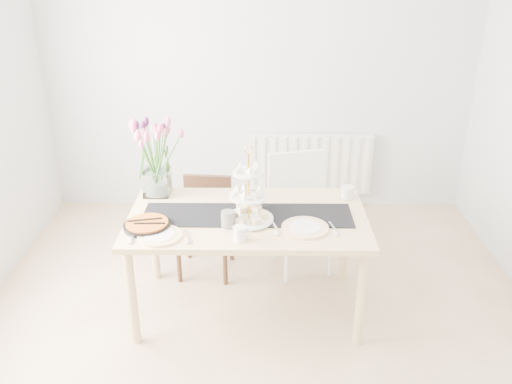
{
  "coord_description": "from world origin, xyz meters",
  "views": [
    {
      "loc": [
        0.03,
        -2.73,
        2.41
      ],
      "look_at": [
        -0.01,
        0.45,
        0.95
      ],
      "focal_mm": 38.0,
      "sensor_mm": 36.0,
      "label": 1
    }
  ],
  "objects_px": {
    "radiator": "(310,164)",
    "tulip_vase": "(154,146)",
    "cream_jug": "(347,193)",
    "mug_grey": "(228,219)",
    "cake_stand": "(249,202)",
    "plate_right": "(305,228)",
    "chair_brown": "(206,218)",
    "dining_table": "(247,226)",
    "tart_tin": "(147,225)",
    "mug_white": "(240,233)",
    "teapot": "(252,202)",
    "plate_left": "(160,236)",
    "chair_white": "(300,202)"
  },
  "relations": [
    {
      "from": "cream_jug",
      "to": "plate_left",
      "type": "distance_m",
      "value": 1.37
    },
    {
      "from": "plate_left",
      "to": "plate_right",
      "type": "relative_size",
      "value": 0.92
    },
    {
      "from": "radiator",
      "to": "cream_jug",
      "type": "bearing_deg",
      "value": -84.28
    },
    {
      "from": "teapot",
      "to": "plate_left",
      "type": "distance_m",
      "value": 0.68
    },
    {
      "from": "cake_stand",
      "to": "teapot",
      "type": "height_order",
      "value": "cake_stand"
    },
    {
      "from": "plate_left",
      "to": "plate_right",
      "type": "distance_m",
      "value": 0.92
    },
    {
      "from": "radiator",
      "to": "chair_white",
      "type": "xyz_separation_m",
      "value": [
        -0.17,
        -1.05,
        0.09
      ]
    },
    {
      "from": "radiator",
      "to": "chair_white",
      "type": "height_order",
      "value": "chair_white"
    },
    {
      "from": "plate_right",
      "to": "tulip_vase",
      "type": "bearing_deg",
      "value": 153.23
    },
    {
      "from": "chair_brown",
      "to": "mug_grey",
      "type": "bearing_deg",
      "value": -68.26
    },
    {
      "from": "tulip_vase",
      "to": "mug_white",
      "type": "distance_m",
      "value": 0.97
    },
    {
      "from": "plate_left",
      "to": "mug_grey",
      "type": "bearing_deg",
      "value": 18.5
    },
    {
      "from": "dining_table",
      "to": "teapot",
      "type": "xyz_separation_m",
      "value": [
        0.03,
        0.07,
        0.14
      ]
    },
    {
      "from": "chair_brown",
      "to": "plate_right",
      "type": "relative_size",
      "value": 2.52
    },
    {
      "from": "cream_jug",
      "to": "mug_white",
      "type": "bearing_deg",
      "value": -136.02
    },
    {
      "from": "radiator",
      "to": "tulip_vase",
      "type": "distance_m",
      "value": 1.94
    },
    {
      "from": "tulip_vase",
      "to": "mug_grey",
      "type": "bearing_deg",
      "value": -42.48
    },
    {
      "from": "chair_white",
      "to": "cake_stand",
      "type": "distance_m",
      "value": 0.88
    },
    {
      "from": "dining_table",
      "to": "cake_stand",
      "type": "relative_size",
      "value": 3.39
    },
    {
      "from": "plate_right",
      "to": "mug_grey",
      "type": "bearing_deg",
      "value": 176.9
    },
    {
      "from": "tart_tin",
      "to": "cream_jug",
      "type": "bearing_deg",
      "value": 18.53
    },
    {
      "from": "tart_tin",
      "to": "mug_grey",
      "type": "distance_m",
      "value": 0.52
    },
    {
      "from": "mug_grey",
      "to": "mug_white",
      "type": "height_order",
      "value": "mug_grey"
    },
    {
      "from": "cream_jug",
      "to": "tart_tin",
      "type": "distance_m",
      "value": 1.42
    },
    {
      "from": "mug_grey",
      "to": "plate_right",
      "type": "height_order",
      "value": "mug_grey"
    },
    {
      "from": "mug_white",
      "to": "radiator",
      "type": "bearing_deg",
      "value": 68.04
    },
    {
      "from": "chair_white",
      "to": "cream_jug",
      "type": "relative_size",
      "value": 10.25
    },
    {
      "from": "radiator",
      "to": "mug_grey",
      "type": "relative_size",
      "value": 11.27
    },
    {
      "from": "cream_jug",
      "to": "mug_grey",
      "type": "xyz_separation_m",
      "value": [
        -0.83,
        -0.44,
        0.01
      ]
    },
    {
      "from": "tulip_vase",
      "to": "plate_right",
      "type": "height_order",
      "value": "tulip_vase"
    },
    {
      "from": "cake_stand",
      "to": "mug_grey",
      "type": "height_order",
      "value": "cake_stand"
    },
    {
      "from": "dining_table",
      "to": "teapot",
      "type": "bearing_deg",
      "value": 65.27
    },
    {
      "from": "tart_tin",
      "to": "plate_right",
      "type": "bearing_deg",
      "value": -0.59
    },
    {
      "from": "cake_stand",
      "to": "mug_white",
      "type": "xyz_separation_m",
      "value": [
        -0.05,
        -0.26,
        -0.09
      ]
    },
    {
      "from": "dining_table",
      "to": "cake_stand",
      "type": "height_order",
      "value": "cake_stand"
    },
    {
      "from": "dining_table",
      "to": "cream_jug",
      "type": "bearing_deg",
      "value": 21.58
    },
    {
      "from": "teapot",
      "to": "plate_left",
      "type": "height_order",
      "value": "teapot"
    },
    {
      "from": "tart_tin",
      "to": "teapot",
      "type": "bearing_deg",
      "value": 19.92
    },
    {
      "from": "chair_brown",
      "to": "dining_table",
      "type": "bearing_deg",
      "value": -54.08
    },
    {
      "from": "radiator",
      "to": "tulip_vase",
      "type": "relative_size",
      "value": 1.78
    },
    {
      "from": "mug_white",
      "to": "plate_left",
      "type": "distance_m",
      "value": 0.5
    },
    {
      "from": "radiator",
      "to": "teapot",
      "type": "distance_m",
      "value": 1.74
    },
    {
      "from": "chair_white",
      "to": "mug_white",
      "type": "height_order",
      "value": "chair_white"
    },
    {
      "from": "dining_table",
      "to": "cream_jug",
      "type": "distance_m",
      "value": 0.77
    },
    {
      "from": "tart_tin",
      "to": "mug_white",
      "type": "distance_m",
      "value": 0.62
    },
    {
      "from": "mug_white",
      "to": "mug_grey",
      "type": "bearing_deg",
      "value": 110.03
    },
    {
      "from": "mug_white",
      "to": "cream_jug",
      "type": "bearing_deg",
      "value": 34.04
    },
    {
      "from": "tulip_vase",
      "to": "cream_jug",
      "type": "distance_m",
      "value": 1.41
    },
    {
      "from": "dining_table",
      "to": "tulip_vase",
      "type": "distance_m",
      "value": 0.87
    },
    {
      "from": "cream_jug",
      "to": "mug_grey",
      "type": "height_order",
      "value": "mug_grey"
    }
  ]
}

